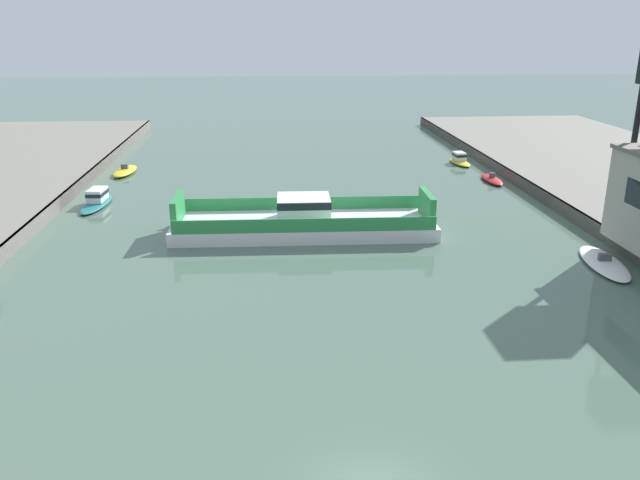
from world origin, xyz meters
The scene contains 6 objects.
chain_ferry centered at (-0.70, 31.54, 0.98)m, with size 21.76×7.19×3.30m.
moored_boat_near_left centered at (-20.01, 41.63, 0.60)m, with size 2.53×7.34×1.59m.
moored_boat_mid_right centered at (20.47, 22.12, 0.21)m, with size 3.51×7.76×0.89m.
moored_boat_far_right centered at (20.30, 57.65, 0.53)m, with size 2.20×5.31×1.42m.
moored_boat_upstream_a centered at (-20.19, 55.50, 0.30)m, with size 2.63×6.39×1.09m.
moored_boat_upstream_b centered at (21.11, 48.02, 0.26)m, with size 1.63×5.44×0.99m.
Camera 1 is at (-3.56, -19.12, 16.58)m, focal length 35.84 mm.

